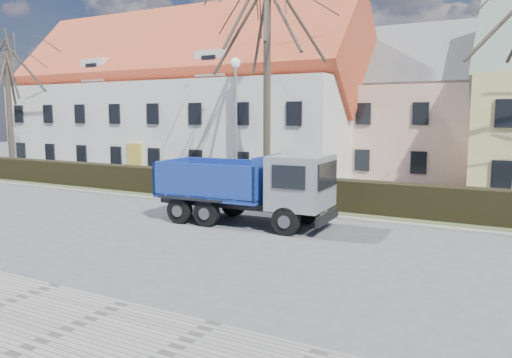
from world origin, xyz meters
The scene contains 12 objects.
ground centered at (0.00, 0.00, 0.00)m, with size 120.00×120.00×0.00m, color #4C4C4F.
curb_far centered at (0.00, 4.60, 0.06)m, with size 80.00×0.30×0.12m, color gray.
grass_strip centered at (0.00, 6.20, 0.05)m, with size 80.00×3.00×0.10m, color #3C4828.
hedge centered at (0.00, 6.00, 0.65)m, with size 60.00×0.90×1.30m, color black.
building_white centered at (-13.00, 16.00, 4.75)m, with size 26.80×10.80×9.50m, color silver, non-canonical shape.
building_pink centered at (4.00, 20.00, 4.00)m, with size 10.80×8.80×8.00m, color #D3A895, non-canonical shape.
tree_0 centered at (-22.00, 8.50, 4.95)m, with size 7.20×7.20×9.90m, color #342D24, non-canonical shape.
tree_1 centered at (-2.00, 8.50, 6.33)m, with size 9.20×9.20×12.65m, color #342D24, non-canonical shape.
dump_truck centered at (0.13, 2.15, 1.36)m, with size 6.82×2.53×2.73m, color navy, non-canonical shape.
streetlight centered at (-2.90, 7.00, 3.40)m, with size 0.53×0.53×6.80m, color #949494, non-canonical shape.
cart_frame centered at (-3.88, 3.74, 0.32)m, with size 0.70×0.40×0.64m, color silver, non-canonical shape.
parked_car_a centered at (-7.90, 10.87, 0.72)m, with size 1.70×4.21×1.44m, color black.
Camera 1 is at (9.55, -13.65, 4.03)m, focal length 35.00 mm.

